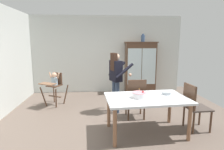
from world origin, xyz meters
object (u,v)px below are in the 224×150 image
dining_chair_far_side (136,96)px  dining_chair_right_end (193,104)px  ceramic_vase (143,38)px  serving_bowl (167,93)px  adult_person (116,75)px  birthday_cake (139,95)px  dining_table (146,102)px  china_cabinet (140,68)px  high_chair_with_toddler (54,83)px

dining_chair_far_side → dining_chair_right_end: 1.23m
ceramic_vase → serving_bowl: ceramic_vase is taller
adult_person → serving_bowl: adult_person is taller
birthday_cake → dining_chair_right_end: 1.17m
dining_table → serving_bowl: (0.46, 0.16, 0.12)m
china_cabinet → ceramic_vase: 1.02m
dining_chair_far_side → dining_table: bearing=95.0°
dining_table → ceramic_vase: bearing=78.1°
china_cabinet → dining_chair_far_side: (-0.62, -2.29, -0.35)m
birthday_cake → dining_chair_far_side: 0.76m
ceramic_vase → dining_table: ceramic_vase is taller
high_chair_with_toddler → dining_table: high_chair_with_toddler is taller
adult_person → birthday_cake: size_ratio=5.47×
birthday_cake → ceramic_vase: bearing=75.4°
dining_chair_right_end → serving_bowl: bearing=77.1°
birthday_cake → dining_chair_far_side: (0.09, 0.72, -0.24)m
dining_chair_right_end → ceramic_vase: bearing=3.8°
adult_person → serving_bowl: 1.41m
china_cabinet → ceramic_vase: bearing=3.2°
serving_bowl → dining_chair_far_side: 0.78m
high_chair_with_toddler → dining_chair_far_side: 2.42m
china_cabinet → ceramic_vase: ceramic_vase is taller
adult_person → birthday_cake: (0.33, -1.21, -0.17)m
ceramic_vase → dining_chair_right_end: size_ratio=0.28×
ceramic_vase → adult_person: size_ratio=0.18×
china_cabinet → dining_chair_right_end: bearing=-81.7°
high_chair_with_toddler → dining_chair_far_side: (2.12, -1.17, -0.10)m
adult_person → birthday_cake: 1.26m
high_chair_with_toddler → birthday_cake: high_chair_with_toddler is taller
dining_table → serving_bowl: size_ratio=9.01×
adult_person → dining_table: adult_person is taller
high_chair_with_toddler → adult_person: 1.85m
china_cabinet → dining_chair_far_side: bearing=-105.2°
ceramic_vase → dining_table: bearing=-101.9°
high_chair_with_toddler → birthday_cake: size_ratio=3.39×
ceramic_vase → adult_person: bearing=-121.5°
china_cabinet → high_chair_with_toddler: size_ratio=1.90×
high_chair_with_toddler → dining_table: bearing=-13.7°
high_chair_with_toddler → birthday_cake: (2.02, -1.89, 0.14)m
adult_person → dining_chair_right_end: (1.47, -1.12, -0.41)m
adult_person → ceramic_vase: bearing=-53.4°
high_chair_with_toddler → dining_table: 2.87m
high_chair_with_toddler → adult_person: size_ratio=0.62×
dining_table → dining_chair_right_end: 1.00m
dining_table → high_chair_with_toddler: bearing=139.2°
ceramic_vase → dining_chair_far_side: ceramic_vase is taller
high_chair_with_toddler → dining_table: (2.17, -1.87, -0.00)m
china_cabinet → birthday_cake: china_cabinet is taller
china_cabinet → ceramic_vase: size_ratio=6.67×
china_cabinet → high_chair_with_toddler: china_cabinet is taller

